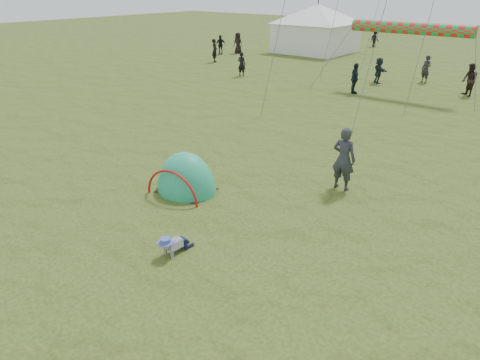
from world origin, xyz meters
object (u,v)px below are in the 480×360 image
Objects in this scene: standing_adult at (344,159)px; crawling_toddler at (172,244)px; popup_tent at (187,191)px; event_marquee at (317,27)px.

crawling_toddler is at bearing 74.52° from standing_adult.
standing_adult is (3.59, 3.09, 0.98)m from popup_tent.
event_marquee is (-13.71, 30.58, 1.95)m from crawling_toddler.
event_marquee is (-11.56, 28.00, 2.21)m from popup_tent.
crawling_toddler is 5.89m from standing_adult.
standing_adult is at bearing 79.41° from crawling_toddler.
popup_tent reaches higher than crawling_toddler.
standing_adult is 0.30× the size of event_marquee.
event_marquee reaches higher than popup_tent.
crawling_toddler is 0.11× the size of event_marquee.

